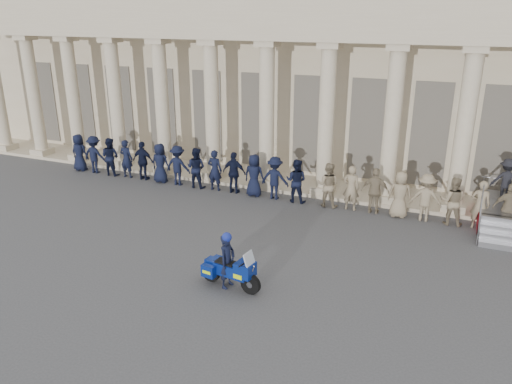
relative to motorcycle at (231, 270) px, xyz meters
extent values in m
plane|color=#3E3E41|center=(-0.93, 0.32, -0.54)|extent=(90.00, 90.00, 0.00)
cube|color=#BCAB8D|center=(-0.93, 15.32, 3.96)|extent=(40.00, 10.00, 9.00)
cube|color=#BCAB8D|center=(-0.93, 9.12, -0.47)|extent=(40.00, 2.60, 0.15)
cube|color=#BCAB8D|center=(-0.93, 8.32, 6.25)|extent=(35.80, 1.00, 1.00)
cube|color=#BCAB8D|center=(-17.83, 8.32, -0.24)|extent=(0.90, 0.90, 0.30)
cube|color=#BCAB8D|center=(-15.23, 8.32, -0.24)|extent=(0.90, 0.90, 0.30)
cylinder|color=#BCAB8D|center=(-15.23, 8.32, 2.71)|extent=(0.64, 0.64, 5.60)
cube|color=#BCAB8D|center=(-15.23, 8.32, 5.63)|extent=(0.85, 0.85, 0.24)
cube|color=#BCAB8D|center=(-12.63, 8.32, -0.24)|extent=(0.90, 0.90, 0.30)
cylinder|color=#BCAB8D|center=(-12.63, 8.32, 2.71)|extent=(0.64, 0.64, 5.60)
cube|color=#BCAB8D|center=(-12.63, 8.32, 5.63)|extent=(0.85, 0.85, 0.24)
cube|color=#BCAB8D|center=(-10.03, 8.32, -0.24)|extent=(0.90, 0.90, 0.30)
cylinder|color=#BCAB8D|center=(-10.03, 8.32, 2.71)|extent=(0.64, 0.64, 5.60)
cube|color=#BCAB8D|center=(-10.03, 8.32, 5.63)|extent=(0.85, 0.85, 0.24)
cube|color=#BCAB8D|center=(-7.43, 8.32, -0.24)|extent=(0.90, 0.90, 0.30)
cylinder|color=#BCAB8D|center=(-7.43, 8.32, 2.71)|extent=(0.64, 0.64, 5.60)
cube|color=#BCAB8D|center=(-7.43, 8.32, 5.63)|extent=(0.85, 0.85, 0.24)
cube|color=#BCAB8D|center=(-4.83, 8.32, -0.24)|extent=(0.90, 0.90, 0.30)
cylinder|color=#BCAB8D|center=(-4.83, 8.32, 2.71)|extent=(0.64, 0.64, 5.60)
cube|color=#BCAB8D|center=(-4.83, 8.32, 5.63)|extent=(0.85, 0.85, 0.24)
cube|color=#BCAB8D|center=(-2.23, 8.32, -0.24)|extent=(0.90, 0.90, 0.30)
cylinder|color=#BCAB8D|center=(-2.23, 8.32, 2.71)|extent=(0.64, 0.64, 5.60)
cube|color=#BCAB8D|center=(-2.23, 8.32, 5.63)|extent=(0.85, 0.85, 0.24)
cube|color=#BCAB8D|center=(0.37, 8.32, -0.24)|extent=(0.90, 0.90, 0.30)
cylinder|color=#BCAB8D|center=(0.37, 8.32, 2.71)|extent=(0.64, 0.64, 5.60)
cube|color=#BCAB8D|center=(0.37, 8.32, 5.63)|extent=(0.85, 0.85, 0.24)
cube|color=#BCAB8D|center=(2.97, 8.32, -0.24)|extent=(0.90, 0.90, 0.30)
cylinder|color=#BCAB8D|center=(2.97, 8.32, 2.71)|extent=(0.64, 0.64, 5.60)
cube|color=#BCAB8D|center=(2.97, 8.32, 5.63)|extent=(0.85, 0.85, 0.24)
cube|color=#BCAB8D|center=(5.57, 8.32, -0.24)|extent=(0.90, 0.90, 0.30)
cylinder|color=#BCAB8D|center=(5.57, 8.32, 2.71)|extent=(0.64, 0.64, 5.60)
cube|color=#BCAB8D|center=(5.57, 8.32, 5.63)|extent=(0.85, 0.85, 0.24)
cube|color=black|center=(-16.53, 10.34, 2.01)|extent=(1.30, 0.12, 4.20)
cube|color=black|center=(-13.93, 10.34, 2.01)|extent=(1.30, 0.12, 4.20)
cube|color=black|center=(-11.33, 10.34, 2.01)|extent=(1.30, 0.12, 4.20)
cube|color=black|center=(-8.73, 10.34, 2.01)|extent=(1.30, 0.12, 4.20)
cube|color=black|center=(-6.13, 10.34, 2.01)|extent=(1.30, 0.12, 4.20)
cube|color=black|center=(-3.53, 10.34, 2.01)|extent=(1.30, 0.12, 4.20)
cube|color=black|center=(-0.93, 10.34, 2.01)|extent=(1.30, 0.12, 4.20)
cube|color=black|center=(1.67, 10.34, 2.01)|extent=(1.30, 0.12, 4.20)
cube|color=black|center=(4.27, 10.34, 2.01)|extent=(1.30, 0.12, 4.20)
cube|color=black|center=(6.87, 10.34, 2.01)|extent=(1.30, 0.12, 4.20)
imported|color=black|center=(-11.61, 7.18, 0.36)|extent=(0.89, 0.58, 1.81)
imported|color=black|center=(-10.68, 7.18, 0.36)|extent=(1.17, 0.67, 1.81)
imported|color=black|center=(-9.75, 7.18, 0.36)|extent=(0.88, 0.69, 1.81)
imported|color=black|center=(-8.82, 7.18, 0.36)|extent=(0.66, 0.43, 1.81)
imported|color=black|center=(-7.89, 7.18, 0.36)|extent=(1.06, 0.44, 1.81)
imported|color=black|center=(-6.97, 7.18, 0.36)|extent=(0.89, 0.58, 1.81)
imported|color=black|center=(-6.04, 7.18, 0.36)|extent=(1.17, 0.67, 1.81)
imported|color=black|center=(-5.11, 7.18, 0.36)|extent=(0.88, 0.69, 1.81)
imported|color=black|center=(-4.18, 7.18, 0.36)|extent=(0.66, 0.43, 1.81)
imported|color=black|center=(-3.25, 7.18, 0.36)|extent=(1.06, 0.44, 1.81)
imported|color=black|center=(-2.32, 7.18, 0.36)|extent=(0.89, 0.58, 1.81)
imported|color=black|center=(-1.39, 7.18, 0.36)|extent=(1.17, 0.67, 1.81)
imported|color=black|center=(-0.46, 7.18, 0.36)|extent=(0.88, 0.69, 1.81)
imported|color=gray|center=(0.87, 7.18, 0.36)|extent=(0.88, 0.69, 1.81)
imported|color=gray|center=(1.80, 7.18, 0.36)|extent=(0.66, 0.43, 1.81)
imported|color=gray|center=(2.73, 7.18, 0.36)|extent=(1.06, 0.44, 1.81)
imported|color=gray|center=(3.66, 7.18, 0.36)|extent=(0.89, 0.58, 1.81)
imported|color=gray|center=(4.59, 7.18, 0.36)|extent=(1.17, 0.67, 1.81)
imported|color=gray|center=(5.52, 7.18, 0.36)|extent=(0.88, 0.69, 1.81)
imported|color=gray|center=(6.45, 7.18, 0.36)|extent=(0.66, 0.43, 1.81)
imported|color=gray|center=(7.37, 7.18, 0.36)|extent=(1.06, 0.44, 1.81)
cube|color=#A80D1A|center=(6.47, 7.98, -0.19)|extent=(0.04, 2.83, 0.70)
cube|color=gray|center=(7.05, 5.66, -0.44)|extent=(1.10, 0.28, 0.20)
cube|color=gray|center=(7.05, 5.94, -0.24)|extent=(1.10, 0.28, 0.20)
cube|color=gray|center=(7.05, 6.22, -0.04)|extent=(1.10, 0.28, 0.20)
cube|color=gray|center=(7.05, 6.50, 0.16)|extent=(1.10, 0.28, 0.20)
imported|color=black|center=(7.23, 8.18, 1.08)|extent=(1.05, 0.61, 1.63)
cylinder|color=black|center=(0.65, -0.10, -0.24)|extent=(0.61, 0.21, 0.60)
cylinder|color=black|center=(-0.69, 0.10, -0.24)|extent=(0.61, 0.21, 0.60)
cube|color=navy|center=(0.03, -0.01, 0.02)|extent=(1.08, 0.53, 0.34)
cube|color=navy|center=(0.47, -0.07, 0.16)|extent=(0.56, 0.54, 0.41)
cube|color=silver|center=(0.47, -0.07, -0.05)|extent=(0.24, 0.30, 0.11)
cube|color=#B2BFCC|center=(0.63, -0.09, 0.47)|extent=(0.25, 0.44, 0.48)
cube|color=black|center=(-0.15, 0.02, 0.20)|extent=(0.63, 0.39, 0.09)
cube|color=navy|center=(-0.64, 0.09, 0.09)|extent=(0.36, 0.35, 0.20)
cube|color=navy|center=(-0.60, -0.21, -0.05)|extent=(0.43, 0.26, 0.36)
cube|color=#D3EF0C|center=(-0.60, -0.21, -0.05)|extent=(0.30, 0.25, 0.09)
cube|color=navy|center=(-0.51, 0.37, -0.05)|extent=(0.43, 0.26, 0.36)
cube|color=#D3EF0C|center=(-0.51, 0.37, -0.05)|extent=(0.30, 0.25, 0.09)
cylinder|color=silver|center=(-0.39, 0.27, -0.27)|extent=(0.55, 0.17, 0.09)
cylinder|color=black|center=(0.47, -0.07, 0.38)|extent=(0.12, 0.63, 0.03)
imported|color=black|center=(-0.11, 0.01, 0.25)|extent=(0.46, 0.63, 1.59)
sphere|color=navy|center=(-0.11, 0.01, 1.00)|extent=(0.28, 0.28, 0.28)
camera|label=1|loc=(5.47, -11.19, 6.86)|focal=35.00mm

